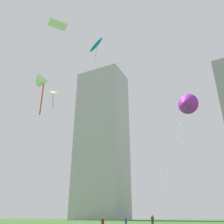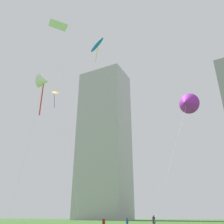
{
  "view_description": "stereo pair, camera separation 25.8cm",
  "coord_description": "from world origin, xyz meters",
  "px_view_note": "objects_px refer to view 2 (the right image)",
  "views": [
    {
      "loc": [
        7.03,
        -13.39,
        1.69
      ],
      "look_at": [
        -0.51,
        6.64,
        11.27
      ],
      "focal_mm": 37.36,
      "sensor_mm": 36.0,
      "label": 1
    },
    {
      "loc": [
        7.27,
        -13.3,
        1.69
      ],
      "look_at": [
        -0.51,
        6.64,
        11.27
      ],
      "focal_mm": 37.36,
      "sensor_mm": 36.0,
      "label": 2
    }
  ],
  "objects_px": {
    "kite_flying_5": "(97,45)",
    "distant_highrise_0": "(104,139)",
    "person_standing_4": "(127,222)",
    "person_standing_5": "(104,223)",
    "kite_flying_0": "(58,25)",
    "kite_flying_6": "(187,103)",
    "kite_flying_2": "(55,94)",
    "person_standing_6": "(154,221)",
    "kite_flying_4": "(44,81)"
  },
  "relations": [
    {
      "from": "kite_flying_2",
      "to": "kite_flying_5",
      "type": "relative_size",
      "value": 0.81
    },
    {
      "from": "person_standing_4",
      "to": "kite_flying_2",
      "type": "height_order",
      "value": "kite_flying_2"
    },
    {
      "from": "person_standing_5",
      "to": "kite_flying_5",
      "type": "bearing_deg",
      "value": 64.35
    },
    {
      "from": "kite_flying_5",
      "to": "kite_flying_6",
      "type": "bearing_deg",
      "value": -4.69
    },
    {
      "from": "distant_highrise_0",
      "to": "person_standing_5",
      "type": "bearing_deg",
      "value": -60.77
    },
    {
      "from": "kite_flying_2",
      "to": "kite_flying_4",
      "type": "relative_size",
      "value": 2.1
    },
    {
      "from": "person_standing_4",
      "to": "distant_highrise_0",
      "type": "relative_size",
      "value": 0.02
    },
    {
      "from": "person_standing_5",
      "to": "kite_flying_6",
      "type": "bearing_deg",
      "value": -48.65
    },
    {
      "from": "person_standing_6",
      "to": "kite_flying_4",
      "type": "height_order",
      "value": "kite_flying_4"
    },
    {
      "from": "person_standing_6",
      "to": "kite_flying_2",
      "type": "bearing_deg",
      "value": 159.16
    },
    {
      "from": "kite_flying_4",
      "to": "kite_flying_5",
      "type": "distance_m",
      "value": 28.65
    },
    {
      "from": "person_standing_6",
      "to": "distant_highrise_0",
      "type": "height_order",
      "value": "distant_highrise_0"
    },
    {
      "from": "person_standing_5",
      "to": "kite_flying_4",
      "type": "relative_size",
      "value": 0.12
    },
    {
      "from": "kite_flying_5",
      "to": "kite_flying_4",
      "type": "bearing_deg",
      "value": -77.37
    },
    {
      "from": "kite_flying_4",
      "to": "kite_flying_6",
      "type": "height_order",
      "value": "kite_flying_6"
    },
    {
      "from": "kite_flying_0",
      "to": "distant_highrise_0",
      "type": "distance_m",
      "value": 97.16
    },
    {
      "from": "person_standing_4",
      "to": "kite_flying_0",
      "type": "relative_size",
      "value": 0.06
    },
    {
      "from": "distant_highrise_0",
      "to": "kite_flying_5",
      "type": "bearing_deg",
      "value": -61.97
    },
    {
      "from": "person_standing_5",
      "to": "person_standing_6",
      "type": "height_order",
      "value": "person_standing_6"
    },
    {
      "from": "person_standing_5",
      "to": "kite_flying_0",
      "type": "relative_size",
      "value": 0.06
    },
    {
      "from": "kite_flying_0",
      "to": "kite_flying_2",
      "type": "xyz_separation_m",
      "value": [
        -11.98,
        17.18,
        -0.44
      ]
    },
    {
      "from": "kite_flying_6",
      "to": "distant_highrise_0",
      "type": "height_order",
      "value": "distant_highrise_0"
    },
    {
      "from": "kite_flying_2",
      "to": "kite_flying_6",
      "type": "distance_m",
      "value": 30.2
    },
    {
      "from": "kite_flying_0",
      "to": "kite_flying_6",
      "type": "relative_size",
      "value": 1.51
    },
    {
      "from": "kite_flying_5",
      "to": "kite_flying_6",
      "type": "relative_size",
      "value": 1.85
    },
    {
      "from": "kite_flying_0",
      "to": "kite_flying_6",
      "type": "height_order",
      "value": "kite_flying_0"
    },
    {
      "from": "kite_flying_5",
      "to": "distant_highrise_0",
      "type": "xyz_separation_m",
      "value": [
        -32.08,
        78.58,
        7.03
      ]
    },
    {
      "from": "kite_flying_5",
      "to": "distant_highrise_0",
      "type": "relative_size",
      "value": 0.43
    },
    {
      "from": "kite_flying_0",
      "to": "kite_flying_2",
      "type": "height_order",
      "value": "kite_flying_0"
    },
    {
      "from": "kite_flying_4",
      "to": "kite_flying_5",
      "type": "bearing_deg",
      "value": 102.63
    },
    {
      "from": "kite_flying_2",
      "to": "distant_highrise_0",
      "type": "bearing_deg",
      "value": 104.94
    },
    {
      "from": "person_standing_5",
      "to": "kite_flying_2",
      "type": "height_order",
      "value": "kite_flying_2"
    },
    {
      "from": "person_standing_6",
      "to": "kite_flying_4",
      "type": "distance_m",
      "value": 24.25
    },
    {
      "from": "kite_flying_4",
      "to": "kite_flying_2",
      "type": "bearing_deg",
      "value": 124.65
    },
    {
      "from": "person_standing_5",
      "to": "kite_flying_0",
      "type": "height_order",
      "value": "kite_flying_0"
    },
    {
      "from": "person_standing_5",
      "to": "kite_flying_6",
      "type": "distance_m",
      "value": 19.91
    },
    {
      "from": "kite_flying_2",
      "to": "kite_flying_6",
      "type": "relative_size",
      "value": 1.5
    },
    {
      "from": "kite_flying_6",
      "to": "kite_flying_5",
      "type": "bearing_deg",
      "value": 175.31
    },
    {
      "from": "kite_flying_4",
      "to": "kite_flying_6",
      "type": "xyz_separation_m",
      "value": [
        11.11,
        18.15,
        4.28
      ]
    },
    {
      "from": "kite_flying_2",
      "to": "distant_highrise_0",
      "type": "height_order",
      "value": "distant_highrise_0"
    },
    {
      "from": "kite_flying_5",
      "to": "kite_flying_6",
      "type": "distance_m",
      "value": 22.52
    },
    {
      "from": "person_standing_4",
      "to": "kite_flying_5",
      "type": "bearing_deg",
      "value": 118.51
    },
    {
      "from": "person_standing_4",
      "to": "person_standing_6",
      "type": "height_order",
      "value": "person_standing_6"
    },
    {
      "from": "kite_flying_4",
      "to": "kite_flying_0",
      "type": "bearing_deg",
      "value": 124.05
    },
    {
      "from": "person_standing_4",
      "to": "kite_flying_6",
      "type": "height_order",
      "value": "kite_flying_6"
    },
    {
      "from": "kite_flying_6",
      "to": "distant_highrise_0",
      "type": "bearing_deg",
      "value": 120.77
    },
    {
      "from": "person_standing_4",
      "to": "distant_highrise_0",
      "type": "xyz_separation_m",
      "value": [
        -37.09,
        77.22,
        39.26
      ]
    },
    {
      "from": "person_standing_4",
      "to": "person_standing_5",
      "type": "relative_size",
      "value": 1.0
    },
    {
      "from": "distant_highrise_0",
      "to": "kite_flying_4",
      "type": "bearing_deg",
      "value": -63.78
    },
    {
      "from": "person_standing_5",
      "to": "kite_flying_2",
      "type": "distance_m",
      "value": 32.06
    }
  ]
}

